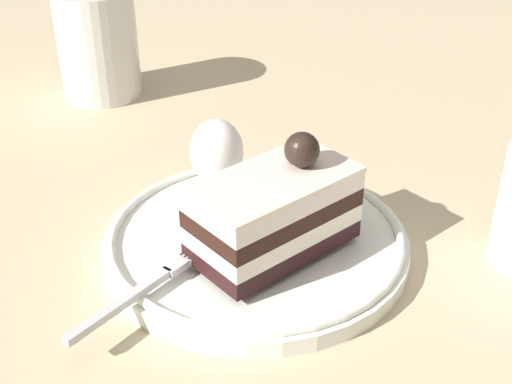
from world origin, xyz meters
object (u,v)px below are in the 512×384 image
whipped_cream_dollop (217,151)px  fork (150,284)px  cake_slice (275,211)px  drink_glass_near (99,49)px  dessert_plate (256,240)px

whipped_cream_dollop → fork: whipped_cream_dollop is taller
cake_slice → drink_glass_near: (0.31, -0.13, 0.00)m
dessert_plate → whipped_cream_dollop: whipped_cream_dollop is taller
fork → drink_glass_near: 0.35m
dessert_plate → cake_slice: 0.04m
whipped_cream_dollop → drink_glass_near: (0.22, -0.09, 0.01)m
fork → dessert_plate: bearing=-99.4°
dessert_plate → cake_slice: size_ratio=1.78×
whipped_cream_dollop → fork: 0.13m
whipped_cream_dollop → fork: size_ratio=0.42×
cake_slice → whipped_cream_dollop: bearing=-27.6°
dessert_plate → whipped_cream_dollop: bearing=-29.6°
dessert_plate → drink_glass_near: bearing=-23.3°
drink_glass_near → fork: bearing=142.4°
whipped_cream_dollop → cake_slice: bearing=152.4°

